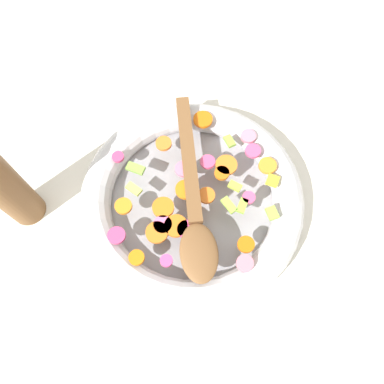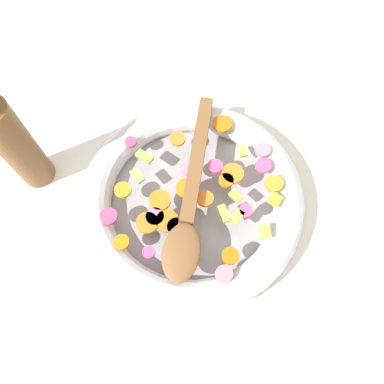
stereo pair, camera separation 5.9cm
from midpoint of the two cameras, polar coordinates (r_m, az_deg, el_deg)
The scene contains 5 objects.
ground_plane at distance 0.63m, azimuth -2.64°, elevation -2.11°, with size 4.00×4.00×0.00m, color silver.
skillet at distance 0.61m, azimuth -2.73°, elevation -1.35°, with size 0.37×0.37×0.05m.
chopped_vegetables at distance 0.59m, azimuth -2.34°, elevation -0.35°, with size 0.29×0.30×0.01m.
wooden_spoon at distance 0.57m, azimuth -2.72°, elevation -1.94°, with size 0.28×0.21×0.01m.
pepper_mill at distance 0.62m, azimuth -29.44°, elevation 0.59°, with size 0.06×0.06×0.22m.
Camera 1 is at (-0.18, 0.15, 0.59)m, focal length 35.00 mm.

